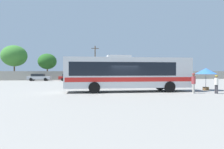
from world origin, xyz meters
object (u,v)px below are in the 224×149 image
vendor_umbrella_near_gate_blue (206,72)px  utility_pole_near (95,62)px  parked_car_second_red (69,77)px  parked_car_third_grey (98,77)px  passenger_waiting_on_apron (216,83)px  parked_car_leftmost_silver (39,77)px  coach_bus_silver_red (126,72)px  roadside_tree_left (14,56)px  attendant_by_bus_door (194,82)px  roadside_tree_midleft (47,61)px

vendor_umbrella_near_gate_blue → utility_pole_near: bearing=105.4°
parked_car_second_red → parked_car_third_grey: bearing=5.9°
vendor_umbrella_near_gate_blue → passenger_waiting_on_apron: bearing=-109.6°
parked_car_leftmost_silver → parked_car_second_red: bearing=-6.5°
parked_car_second_red → vendor_umbrella_near_gate_blue: bearing=-59.6°
parked_car_leftmost_silver → utility_pole_near: (12.30, 5.16, 3.50)m
coach_bus_silver_red → roadside_tree_left: size_ratio=1.49×
attendant_by_bus_door → roadside_tree_left: roadside_tree_left is taller
roadside_tree_left → roadside_tree_midleft: 7.95m
parked_car_leftmost_silver → coach_bus_silver_red: bearing=-64.0°
attendant_by_bus_door → passenger_waiting_on_apron: size_ratio=1.09×
coach_bus_silver_red → parked_car_leftmost_silver: 28.03m
attendant_by_bus_door → roadside_tree_midleft: (-16.98, 33.99, 3.35)m
coach_bus_silver_red → attendant_by_bus_door: coach_bus_silver_red is taller
parked_car_third_grey → roadside_tree_midleft: 13.57m
attendant_by_bus_door → vendor_umbrella_near_gate_blue: vendor_umbrella_near_gate_blue is taller
coach_bus_silver_red → parked_car_second_red: bearing=103.8°
parked_car_second_red → coach_bus_silver_red: bearing=-76.2°
passenger_waiting_on_apron → parked_car_leftmost_silver: size_ratio=0.35×
parked_car_third_grey → utility_pole_near: 6.30m
attendant_by_bus_door → parked_car_leftmost_silver: 32.95m
vendor_umbrella_near_gate_blue → parked_car_third_grey: bearing=108.4°
attendant_by_bus_door → roadside_tree_left: size_ratio=0.22×
passenger_waiting_on_apron → utility_pole_near: 34.45m
roadside_tree_left → coach_bus_silver_red: bearing=-59.7°
passenger_waiting_on_apron → utility_pole_near: bearing=102.5°
coach_bus_silver_red → passenger_waiting_on_apron: bearing=-23.0°
parked_car_third_grey → roadside_tree_left: size_ratio=0.50×
passenger_waiting_on_apron → utility_pole_near: size_ratio=0.20×
roadside_tree_midleft → parked_car_leftmost_silver: bearing=-98.0°
roadside_tree_left → roadside_tree_midleft: (7.74, -1.22, -1.31)m
parked_car_third_grey → roadside_tree_midleft: (-11.42, 6.40, 3.57)m
coach_bus_silver_red → parked_car_leftmost_silver: coach_bus_silver_red is taller
roadside_tree_left → utility_pole_near: bearing=-7.1°
parked_car_second_red → roadside_tree_midleft: (-5.37, 7.02, 3.60)m
attendant_by_bus_door → parked_car_third_grey: bearing=101.4°
vendor_umbrella_near_gate_blue → parked_car_third_grey: (-8.42, 25.31, -1.16)m
passenger_waiting_on_apron → roadside_tree_left: (-26.55, 35.85, 4.75)m
parked_car_second_red → parked_car_third_grey: parked_car_third_grey is taller
passenger_waiting_on_apron → vendor_umbrella_near_gate_blue: 3.26m
passenger_waiting_on_apron → parked_car_second_red: bearing=116.0°
vendor_umbrella_near_gate_blue → parked_car_third_grey: vendor_umbrella_near_gate_blue is taller
roadside_tree_midleft → passenger_waiting_on_apron: bearing=-61.5°
parked_car_second_red → parked_car_third_grey: (6.06, 0.63, 0.03)m
attendant_by_bus_door → vendor_umbrella_near_gate_blue: bearing=38.5°
vendor_umbrella_near_gate_blue → parked_car_second_red: size_ratio=0.51×
parked_car_third_grey → roadside_tree_left: 21.20m
parked_car_second_red → utility_pole_near: utility_pole_near is taller
parked_car_leftmost_silver → roadside_tree_midleft: bearing=82.0°
coach_bus_silver_red → parked_car_leftmost_silver: (-12.28, 25.17, -1.10)m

